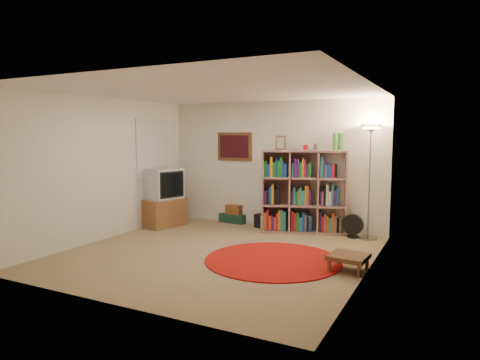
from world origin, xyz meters
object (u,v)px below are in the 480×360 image
object	(u,v)px
floor_fan	(353,226)
suitcase	(235,218)
tv_stand	(163,198)
bookshelf	(303,193)
floor_lamp	(371,144)
side_table	(349,257)

from	to	relation	value
floor_fan	suitcase	size ratio (longest dim) A/B	0.71
floor_fan	tv_stand	world-z (taller)	tv_stand
tv_stand	suitcase	xyz separation A→B (m)	(1.10, 1.01, -0.47)
bookshelf	floor_lamp	world-z (taller)	floor_lamp
floor_fan	side_table	xyz separation A→B (m)	(0.36, -1.93, -0.03)
bookshelf	side_table	size ratio (longest dim) A/B	3.50
bookshelf	tv_stand	distance (m)	2.79
floor_fan	suitcase	world-z (taller)	floor_fan
floor_fan	suitcase	xyz separation A→B (m)	(-2.54, 0.29, -0.12)
tv_stand	side_table	bearing A→B (deg)	-2.74
floor_fan	suitcase	distance (m)	2.56
tv_stand	side_table	distance (m)	4.19
bookshelf	floor_fan	world-z (taller)	bookshelf
bookshelf	floor_fan	size ratio (longest dim) A/B	4.33
floor_lamp	bookshelf	bearing A→B (deg)	-179.11
bookshelf	side_table	world-z (taller)	bookshelf
floor_fan	tv_stand	xyz separation A→B (m)	(-3.64, -0.72, 0.35)
suitcase	side_table	xyz separation A→B (m)	(2.89, -2.22, 0.10)
floor_lamp	suitcase	size ratio (longest dim) A/B	3.32
tv_stand	bookshelf	bearing A→B (deg)	29.73
floor_lamp	floor_fan	size ratio (longest dim) A/B	4.68
bookshelf	floor_lamp	distance (m)	1.53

